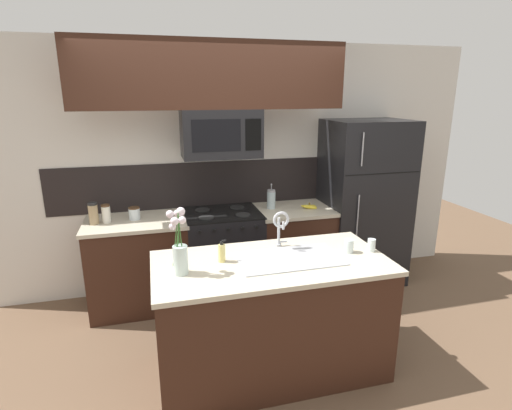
{
  "coord_description": "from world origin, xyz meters",
  "views": [
    {
      "loc": [
        -0.66,
        -2.92,
        2.1
      ],
      "look_at": [
        0.19,
        0.27,
        1.16
      ],
      "focal_mm": 28.0,
      "sensor_mm": 36.0,
      "label": 1
    }
  ],
  "objects_px": {
    "refrigerator": "(362,203)",
    "storage_jar_medium": "(106,214)",
    "sink_faucet": "(281,224)",
    "drinking_glass": "(349,246)",
    "storage_jar_tall": "(93,213)",
    "dish_soap_bottle": "(222,253)",
    "microwave": "(221,133)",
    "french_press": "(271,199)",
    "stove_range": "(223,255)",
    "banana_bunch": "(309,207)",
    "storage_jar_short": "(134,213)",
    "flower_vase": "(180,251)",
    "spare_glass": "(371,245)"
  },
  "relations": [
    {
      "from": "storage_jar_short",
      "to": "flower_vase",
      "type": "distance_m",
      "value": 1.38
    },
    {
      "from": "storage_jar_medium",
      "to": "drinking_glass",
      "type": "relative_size",
      "value": 1.7
    },
    {
      "from": "microwave",
      "to": "banana_bunch",
      "type": "height_order",
      "value": "microwave"
    },
    {
      "from": "storage_jar_medium",
      "to": "banana_bunch",
      "type": "distance_m",
      "value": 2.03
    },
    {
      "from": "storage_jar_medium",
      "to": "dish_soap_bottle",
      "type": "relative_size",
      "value": 1.06
    },
    {
      "from": "storage_jar_tall",
      "to": "flower_vase",
      "type": "xyz_separation_m",
      "value": [
        0.69,
        -1.28,
        0.06
      ]
    },
    {
      "from": "stove_range",
      "to": "storage_jar_tall",
      "type": "height_order",
      "value": "storage_jar_tall"
    },
    {
      "from": "french_press",
      "to": "spare_glass",
      "type": "distance_m",
      "value": 1.39
    },
    {
      "from": "storage_jar_medium",
      "to": "storage_jar_short",
      "type": "bearing_deg",
      "value": 7.52
    },
    {
      "from": "spare_glass",
      "to": "flower_vase",
      "type": "bearing_deg",
      "value": -179.05
    },
    {
      "from": "refrigerator",
      "to": "french_press",
      "type": "distance_m",
      "value": 1.06
    },
    {
      "from": "storage_jar_tall",
      "to": "banana_bunch",
      "type": "distance_m",
      "value": 2.14
    },
    {
      "from": "stove_range",
      "to": "sink_faucet",
      "type": "distance_m",
      "value": 1.25
    },
    {
      "from": "french_press",
      "to": "dish_soap_bottle",
      "type": "height_order",
      "value": "french_press"
    },
    {
      "from": "stove_range",
      "to": "storage_jar_tall",
      "type": "xyz_separation_m",
      "value": [
        -1.21,
        -0.02,
        0.55
      ]
    },
    {
      "from": "stove_range",
      "to": "dish_soap_bottle",
      "type": "relative_size",
      "value": 5.64
    },
    {
      "from": "spare_glass",
      "to": "sink_faucet",
      "type": "bearing_deg",
      "value": 159.97
    },
    {
      "from": "stove_range",
      "to": "french_press",
      "type": "distance_m",
      "value": 0.77
    },
    {
      "from": "storage_jar_medium",
      "to": "storage_jar_short",
      "type": "xyz_separation_m",
      "value": [
        0.25,
        0.03,
        -0.03
      ]
    },
    {
      "from": "storage_jar_tall",
      "to": "storage_jar_short",
      "type": "xyz_separation_m",
      "value": [
        0.36,
        0.05,
        -0.04
      ]
    },
    {
      "from": "storage_jar_tall",
      "to": "spare_glass",
      "type": "distance_m",
      "value": 2.49
    },
    {
      "from": "storage_jar_medium",
      "to": "spare_glass",
      "type": "height_order",
      "value": "storage_jar_medium"
    },
    {
      "from": "storage_jar_tall",
      "to": "dish_soap_bottle",
      "type": "xyz_separation_m",
      "value": [
        1.0,
        -1.15,
        -0.03
      ]
    },
    {
      "from": "drinking_glass",
      "to": "spare_glass",
      "type": "relative_size",
      "value": 1.03
    },
    {
      "from": "stove_range",
      "to": "flower_vase",
      "type": "bearing_deg",
      "value": -111.81
    },
    {
      "from": "stove_range",
      "to": "storage_jar_short",
      "type": "xyz_separation_m",
      "value": [
        -0.85,
        0.04,
        0.51
      ]
    },
    {
      "from": "refrigerator",
      "to": "flower_vase",
      "type": "distance_m",
      "value": 2.49
    },
    {
      "from": "refrigerator",
      "to": "microwave",
      "type": "bearing_deg",
      "value": -178.52
    },
    {
      "from": "sink_faucet",
      "to": "french_press",
      "type": "bearing_deg",
      "value": 76.68
    },
    {
      "from": "storage_jar_tall",
      "to": "drinking_glass",
      "type": "bearing_deg",
      "value": -31.97
    },
    {
      "from": "stove_range",
      "to": "refrigerator",
      "type": "xyz_separation_m",
      "value": [
        1.59,
        0.02,
        0.45
      ]
    },
    {
      "from": "dish_soap_bottle",
      "to": "banana_bunch",
      "type": "bearing_deg",
      "value": 44.38
    },
    {
      "from": "storage_jar_short",
      "to": "banana_bunch",
      "type": "xyz_separation_m",
      "value": [
        1.77,
        -0.1,
        -0.04
      ]
    },
    {
      "from": "storage_jar_medium",
      "to": "sink_faucet",
      "type": "bearing_deg",
      "value": -36.83
    },
    {
      "from": "dish_soap_bottle",
      "to": "drinking_glass",
      "type": "relative_size",
      "value": 1.61
    },
    {
      "from": "dish_soap_bottle",
      "to": "spare_glass",
      "type": "relative_size",
      "value": 1.67
    },
    {
      "from": "sink_faucet",
      "to": "drinking_glass",
      "type": "distance_m",
      "value": 0.55
    },
    {
      "from": "microwave",
      "to": "drinking_glass",
      "type": "bearing_deg",
      "value": -58.34
    },
    {
      "from": "storage_jar_tall",
      "to": "flower_vase",
      "type": "relative_size",
      "value": 0.45
    },
    {
      "from": "refrigerator",
      "to": "storage_jar_medium",
      "type": "height_order",
      "value": "refrigerator"
    },
    {
      "from": "storage_jar_medium",
      "to": "storage_jar_short",
      "type": "relative_size",
      "value": 1.45
    },
    {
      "from": "storage_jar_tall",
      "to": "dish_soap_bottle",
      "type": "height_order",
      "value": "storage_jar_tall"
    },
    {
      "from": "microwave",
      "to": "refrigerator",
      "type": "height_order",
      "value": "microwave"
    },
    {
      "from": "storage_jar_short",
      "to": "banana_bunch",
      "type": "relative_size",
      "value": 0.63
    },
    {
      "from": "french_press",
      "to": "stove_range",
      "type": "bearing_deg",
      "value": -173.59
    },
    {
      "from": "storage_jar_medium",
      "to": "dish_soap_bottle",
      "type": "distance_m",
      "value": 1.47
    },
    {
      "from": "stove_range",
      "to": "sink_faucet",
      "type": "bearing_deg",
      "value": -75.03
    },
    {
      "from": "banana_bunch",
      "to": "dish_soap_bottle",
      "type": "xyz_separation_m",
      "value": [
        -1.13,
        -1.11,
        0.05
      ]
    },
    {
      "from": "french_press",
      "to": "refrigerator",
      "type": "bearing_deg",
      "value": -2.18
    },
    {
      "from": "storage_jar_medium",
      "to": "storage_jar_short",
      "type": "distance_m",
      "value": 0.26
    }
  ]
}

